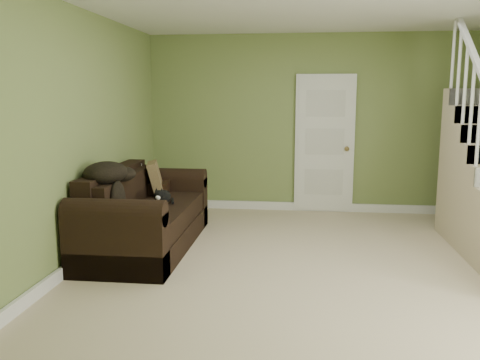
% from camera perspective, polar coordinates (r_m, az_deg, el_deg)
% --- Properties ---
extents(floor, '(5.00, 5.50, 0.01)m').
position_cam_1_polar(floor, '(5.13, 9.40, -10.26)').
color(floor, '#C6B58F').
rests_on(floor, ground).
extents(wall_back, '(5.00, 0.04, 2.60)m').
position_cam_1_polar(wall_back, '(7.58, 8.75, 6.24)').
color(wall_back, olive).
rests_on(wall_back, floor).
extents(wall_front, '(5.00, 0.04, 2.60)m').
position_cam_1_polar(wall_front, '(2.13, 13.59, -2.32)').
color(wall_front, olive).
rests_on(wall_front, floor).
extents(wall_left, '(0.04, 5.50, 2.60)m').
position_cam_1_polar(wall_left, '(5.33, -18.19, 4.50)').
color(wall_left, olive).
rests_on(wall_left, floor).
extents(baseboard_back, '(5.00, 0.04, 0.12)m').
position_cam_1_polar(baseboard_back, '(7.72, 8.53, -2.99)').
color(baseboard_back, white).
rests_on(baseboard_back, floor).
extents(baseboard_left, '(0.04, 5.50, 0.12)m').
position_cam_1_polar(baseboard_left, '(5.56, -17.23, -8.33)').
color(baseboard_left, white).
rests_on(baseboard_left, floor).
extents(door, '(0.86, 0.12, 2.02)m').
position_cam_1_polar(door, '(7.57, 9.47, 3.98)').
color(door, white).
rests_on(door, floor).
extents(sofa, '(0.98, 2.27, 0.90)m').
position_cam_1_polar(sofa, '(5.90, -10.83, -4.18)').
color(sofa, black).
rests_on(sofa, floor).
extents(side_table, '(0.59, 0.59, 0.86)m').
position_cam_1_polar(side_table, '(6.70, -10.12, -2.66)').
color(side_table, black).
rests_on(side_table, floor).
extents(cat, '(0.21, 0.46, 0.22)m').
position_cam_1_polar(cat, '(5.85, -8.71, -1.94)').
color(cat, black).
rests_on(cat, sofa).
extents(banana, '(0.16, 0.20, 0.06)m').
position_cam_1_polar(banana, '(5.55, -8.97, -3.18)').
color(banana, yellow).
rests_on(banana, sofa).
extents(throw_pillow, '(0.31, 0.48, 0.45)m').
position_cam_1_polar(throw_pillow, '(6.43, -9.40, 0.08)').
color(throw_pillow, '#46321C').
rests_on(throw_pillow, sofa).
extents(throw_blanket, '(0.48, 0.60, 0.23)m').
position_cam_1_polar(throw_blanket, '(5.44, -14.86, 0.79)').
color(throw_blanket, black).
rests_on(throw_blanket, sofa).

